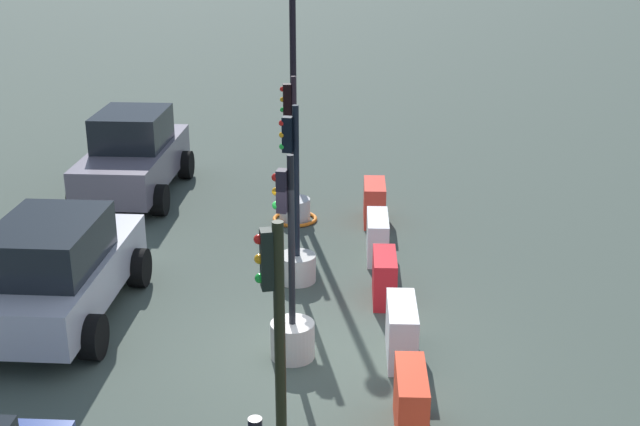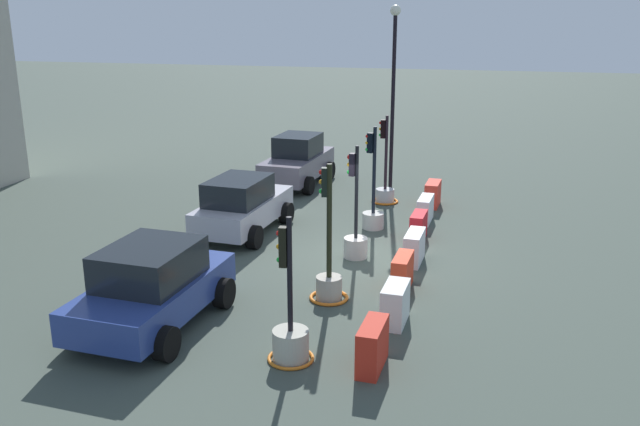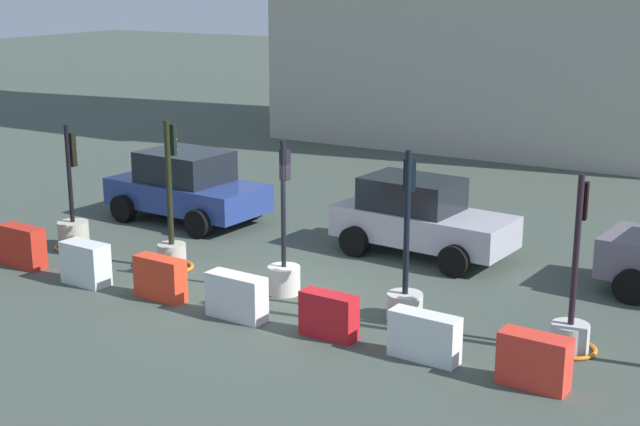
% 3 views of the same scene
% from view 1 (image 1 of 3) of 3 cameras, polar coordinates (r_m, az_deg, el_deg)
% --- Properties ---
extents(ground_plane, '(120.00, 120.00, 0.00)m').
position_cam_1_polar(ground_plane, '(12.04, -0.85, -9.81)').
color(ground_plane, '#404B42').
extents(traffic_light_2, '(0.62, 0.62, 2.97)m').
position_cam_1_polar(traffic_light_2, '(11.82, -1.93, -7.37)').
color(traffic_light_2, silver).
rests_on(traffic_light_2, ground_plane).
extents(traffic_light_3, '(0.64, 0.64, 3.04)m').
position_cam_1_polar(traffic_light_3, '(14.12, -1.62, -2.47)').
color(traffic_light_3, beige).
rests_on(traffic_light_3, ground_plane).
extents(traffic_light_4, '(0.90, 0.90, 2.93)m').
position_cam_1_polar(traffic_light_4, '(16.89, -1.75, 0.97)').
color(traffic_light_4, silver).
rests_on(traffic_light_4, ground_plane).
extents(construction_barrier_2, '(1.06, 0.41, 0.81)m').
position_cam_1_polar(construction_barrier_2, '(10.38, 6.16, -12.65)').
color(construction_barrier_2, red).
rests_on(construction_barrier_2, ground_plane).
extents(construction_barrier_3, '(1.14, 0.46, 0.81)m').
position_cam_1_polar(construction_barrier_3, '(11.94, 5.54, -7.96)').
color(construction_barrier_3, silver).
rests_on(construction_barrier_3, ground_plane).
extents(construction_barrier_4, '(1.01, 0.42, 0.77)m').
position_cam_1_polar(construction_barrier_4, '(13.58, 4.38, -4.38)').
color(construction_barrier_4, red).
rests_on(construction_barrier_4, ground_plane).
extents(construction_barrier_5, '(1.16, 0.43, 0.77)m').
position_cam_1_polar(construction_barrier_5, '(15.19, 3.91, -1.63)').
color(construction_barrier_5, white).
rests_on(construction_barrier_5, ground_plane).
extents(construction_barrier_6, '(1.06, 0.47, 0.81)m').
position_cam_1_polar(construction_barrier_6, '(16.87, 3.70, 0.71)').
color(construction_barrier_6, red).
rests_on(construction_barrier_6, ground_plane).
extents(car_silver_hatchback, '(3.99, 2.23, 1.68)m').
position_cam_1_polar(car_silver_hatchback, '(13.32, -17.35, -3.67)').
color(car_silver_hatchback, '#B1AFBC').
rests_on(car_silver_hatchback, ground_plane).
extents(car_grey_saloon, '(4.13, 2.23, 1.84)m').
position_cam_1_polar(car_grey_saloon, '(18.76, -12.52, 3.80)').
color(car_grey_saloon, slate).
rests_on(car_grey_saloon, ground_plane).
extents(street_lamp_post, '(0.36, 0.36, 6.40)m').
position_cam_1_polar(street_lamp_post, '(17.53, -1.88, 13.52)').
color(street_lamp_post, black).
rests_on(street_lamp_post, ground_plane).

